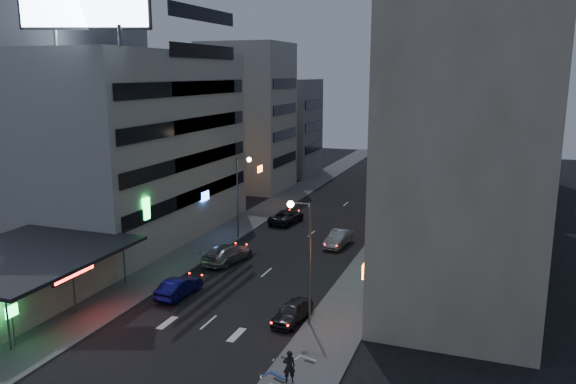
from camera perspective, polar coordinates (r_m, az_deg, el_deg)
The scene contains 27 objects.
ground at distance 34.99m, azimuth -11.28°, elevation -15.47°, with size 180.00×180.00×0.00m, color black.
sidewalk_left at distance 63.47m, azimuth -3.40°, elevation -2.55°, with size 4.00×120.00×0.12m, color #4C4C4F.
sidewalk_right at distance 59.11m, azimuth 11.01°, elevation -3.86°, with size 4.00×120.00×0.12m, color #4C4C4F.
food_court at distance 43.93m, azimuth -25.82°, elevation -7.85°, with size 11.00×13.00×3.88m.
white_building at distance 57.64m, azimuth -15.81°, elevation 4.59°, with size 14.00×24.00×18.00m, color #AAABA6.
grey_tower at distance 65.17m, azimuth -21.22°, elevation 12.11°, with size 10.00×14.00×34.00m, color gray.
shophouse_near at distance 37.28m, azimuth 17.34°, elevation 2.19°, with size 10.00×11.00×20.00m, color beige.
shophouse_mid at distance 48.93m, azimuth 18.53°, elevation 1.97°, with size 11.00×12.00×16.00m, color gray.
shophouse_far at distance 61.48m, azimuth 18.68°, elevation 6.73°, with size 10.00×14.00×22.00m, color beige.
far_left_a at distance 78.41m, azimuth -4.15°, elevation 7.60°, with size 11.00×10.00×20.00m, color #AAABA6.
far_left_b at distance 90.77m, azimuth -1.02°, elevation 6.65°, with size 12.00×10.00×15.00m, color gray.
far_right_a at distance 76.58m, azimuth 19.32°, elevation 6.11°, with size 11.00×12.00×18.00m, color gray.
far_right_b at distance 90.34m, azimuth 19.97°, elevation 8.78°, with size 12.00×12.00×24.00m, color beige.
street_lamp_right_near at distance 35.63m, azimuth 1.64°, elevation -5.37°, with size 1.60×0.44×8.02m.
street_lamp_left at distance 54.33m, azimuth -4.80°, elevation 0.68°, with size 1.60×0.44×8.02m.
street_lamp_right_far at distance 67.96m, azimuth 10.82°, elevation 2.80°, with size 1.60×0.44×8.02m.
parked_car_right_near at distance 37.58m, azimuth 0.45°, elevation -12.07°, with size 1.59×3.96×1.35m, color #27262C.
parked_car_right_mid at distance 53.09m, azimuth 5.12°, elevation -4.76°, with size 1.54×4.41×1.45m, color #A4A8AC.
parked_car_left at distance 60.95m, azimuth -0.15°, elevation -2.52°, with size 2.34×5.07×1.41m, color #28292D.
parked_car_right_far at distance 63.19m, azimuth 9.40°, elevation -2.06°, with size 2.26×5.56×1.61m, color #929599.
road_car_blue at distance 42.24m, azimuth -11.01°, elevation -9.46°, with size 1.49×4.26×1.40m, color navy.
road_car_silver at distance 48.83m, azimuth -6.15°, elevation -6.22°, with size 2.19×5.39×1.57m, color #A5A8AD.
person at distance 30.65m, azimuth 0.12°, elevation -17.30°, with size 0.65×0.43×1.79m, color black.
scooter_silver_a at distance 30.12m, azimuth -0.01°, elevation -18.68°, with size 1.70×0.57×1.04m, color #A4A7AB, non-canonical shape.
scooter_blue at distance 30.98m, azimuth 0.15°, elevation -17.55°, with size 2.00×0.67×1.22m, color navy, non-canonical shape.
scooter_black_b at distance 32.67m, azimuth 0.67°, elevation -16.13°, with size 1.59×0.53×0.97m, color black, non-canonical shape.
scooter_silver_b at distance 32.82m, azimuth 3.05°, elevation -15.90°, with size 1.76×0.59×1.07m, color silver, non-canonical shape.
Camera 1 is at (16.68, -26.25, 16.03)m, focal length 35.00 mm.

